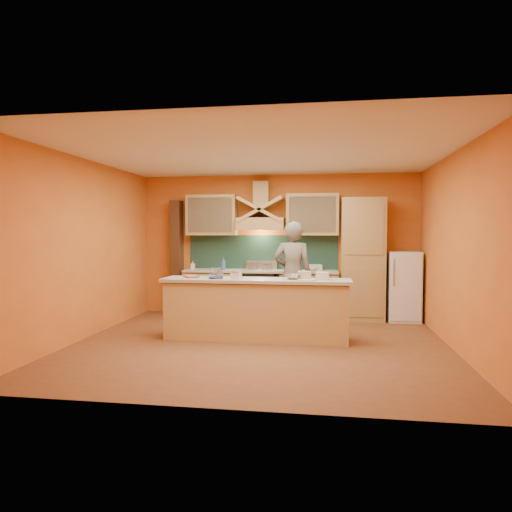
# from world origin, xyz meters

# --- Properties ---
(floor) EXTENTS (5.50, 5.00, 0.01)m
(floor) POSITION_xyz_m (0.00, 0.00, 0.00)
(floor) COLOR brown
(floor) RESTS_ON ground
(ceiling) EXTENTS (5.50, 5.00, 0.01)m
(ceiling) POSITION_xyz_m (0.00, 0.00, 2.80)
(ceiling) COLOR white
(ceiling) RESTS_ON wall_back
(wall_back) EXTENTS (5.50, 0.02, 2.80)m
(wall_back) POSITION_xyz_m (0.00, 2.50, 1.40)
(wall_back) COLOR orange
(wall_back) RESTS_ON floor
(wall_front) EXTENTS (5.50, 0.02, 2.80)m
(wall_front) POSITION_xyz_m (0.00, -2.50, 1.40)
(wall_front) COLOR orange
(wall_front) RESTS_ON floor
(wall_left) EXTENTS (0.02, 5.00, 2.80)m
(wall_left) POSITION_xyz_m (-2.75, 0.00, 1.40)
(wall_left) COLOR orange
(wall_left) RESTS_ON floor
(wall_right) EXTENTS (0.02, 5.00, 2.80)m
(wall_right) POSITION_xyz_m (2.75, 0.00, 1.40)
(wall_right) COLOR orange
(wall_right) RESTS_ON floor
(base_cabinet_left) EXTENTS (1.10, 0.60, 0.86)m
(base_cabinet_left) POSITION_xyz_m (-1.25, 2.20, 0.43)
(base_cabinet_left) COLOR tan
(base_cabinet_left) RESTS_ON floor
(base_cabinet_right) EXTENTS (1.10, 0.60, 0.86)m
(base_cabinet_right) POSITION_xyz_m (0.65, 2.20, 0.43)
(base_cabinet_right) COLOR tan
(base_cabinet_right) RESTS_ON floor
(counter_top) EXTENTS (3.00, 0.62, 0.04)m
(counter_top) POSITION_xyz_m (-0.30, 2.20, 0.90)
(counter_top) COLOR #B4AB98
(counter_top) RESTS_ON base_cabinet_left
(stove) EXTENTS (0.60, 0.58, 0.90)m
(stove) POSITION_xyz_m (-0.30, 2.20, 0.45)
(stove) COLOR black
(stove) RESTS_ON floor
(backsplash) EXTENTS (3.00, 0.03, 0.70)m
(backsplash) POSITION_xyz_m (-0.30, 2.48, 1.25)
(backsplash) COLOR #17332B
(backsplash) RESTS_ON wall_back
(range_hood) EXTENTS (0.92, 0.50, 0.24)m
(range_hood) POSITION_xyz_m (-0.30, 2.25, 1.82)
(range_hood) COLOR tan
(range_hood) RESTS_ON wall_back
(hood_chimney) EXTENTS (0.30, 0.30, 0.50)m
(hood_chimney) POSITION_xyz_m (-0.30, 2.35, 2.40)
(hood_chimney) COLOR tan
(hood_chimney) RESTS_ON wall_back
(upper_cabinet_left) EXTENTS (1.00, 0.35, 0.80)m
(upper_cabinet_left) POSITION_xyz_m (-1.30, 2.33, 2.00)
(upper_cabinet_left) COLOR tan
(upper_cabinet_left) RESTS_ON wall_back
(upper_cabinet_right) EXTENTS (1.00, 0.35, 0.80)m
(upper_cabinet_right) POSITION_xyz_m (0.70, 2.33, 2.00)
(upper_cabinet_right) COLOR tan
(upper_cabinet_right) RESTS_ON wall_back
(pantry_column) EXTENTS (0.80, 0.60, 2.30)m
(pantry_column) POSITION_xyz_m (1.65, 2.20, 1.15)
(pantry_column) COLOR tan
(pantry_column) RESTS_ON floor
(fridge) EXTENTS (0.58, 0.60, 1.30)m
(fridge) POSITION_xyz_m (2.40, 2.20, 0.65)
(fridge) COLOR white
(fridge) RESTS_ON floor
(trim_column_left) EXTENTS (0.20, 0.30, 2.30)m
(trim_column_left) POSITION_xyz_m (-2.05, 2.35, 1.15)
(trim_column_left) COLOR #472816
(trim_column_left) RESTS_ON floor
(island_body) EXTENTS (2.80, 0.55, 0.88)m
(island_body) POSITION_xyz_m (-0.10, 0.30, 0.44)
(island_body) COLOR tan
(island_body) RESTS_ON floor
(island_top) EXTENTS (2.90, 0.62, 0.05)m
(island_top) POSITION_xyz_m (-0.10, 0.30, 0.92)
(island_top) COLOR #B4AB98
(island_top) RESTS_ON island_body
(person) EXTENTS (0.69, 0.47, 1.85)m
(person) POSITION_xyz_m (0.39, 1.39, 0.92)
(person) COLOR #70665B
(person) RESTS_ON floor
(pot_large) EXTENTS (0.26, 0.26, 0.16)m
(pot_large) POSITION_xyz_m (-0.47, 2.15, 0.98)
(pot_large) COLOR #B2B2B9
(pot_large) RESTS_ON stove
(pot_small) EXTENTS (0.21, 0.21, 0.13)m
(pot_small) POSITION_xyz_m (-0.18, 2.18, 0.97)
(pot_small) COLOR silver
(pot_small) RESTS_ON stove
(soap_bottle_a) EXTENTS (0.08, 0.08, 0.17)m
(soap_bottle_a) POSITION_xyz_m (-1.65, 2.14, 1.00)
(soap_bottle_a) COLOR silver
(soap_bottle_a) RESTS_ON counter_top
(soap_bottle_b) EXTENTS (0.12, 0.12, 0.26)m
(soap_bottle_b) POSITION_xyz_m (-1.03, 2.12, 1.05)
(soap_bottle_b) COLOR #2E5E7F
(soap_bottle_b) RESTS_ON counter_top
(bowl_back) EXTENTS (0.26, 0.26, 0.07)m
(bowl_back) POSITION_xyz_m (0.69, 2.21, 0.96)
(bowl_back) COLOR white
(bowl_back) RESTS_ON counter_top
(dish_rack) EXTENTS (0.35, 0.29, 0.11)m
(dish_rack) POSITION_xyz_m (0.72, 2.30, 0.98)
(dish_rack) COLOR silver
(dish_rack) RESTS_ON counter_top
(book_lower) EXTENTS (0.33, 0.35, 0.03)m
(book_lower) POSITION_xyz_m (-1.23, 0.30, 0.96)
(book_lower) COLOR #BE5744
(book_lower) RESTS_ON island_top
(book_upper) EXTENTS (0.29, 0.34, 0.02)m
(book_upper) POSITION_xyz_m (-0.83, 0.25, 0.98)
(book_upper) COLOR #405A8E
(book_upper) RESTS_ON island_top
(jar_large) EXTENTS (0.18, 0.18, 0.16)m
(jar_large) POSITION_xyz_m (-0.75, 0.34, 1.03)
(jar_large) COLOR white
(jar_large) RESTS_ON island_top
(jar_small) EXTENTS (0.17, 0.17, 0.15)m
(jar_small) POSITION_xyz_m (-0.66, 0.20, 1.02)
(jar_small) COLOR silver
(jar_small) RESTS_ON island_top
(kitchen_scale) EXTENTS (0.15, 0.15, 0.11)m
(kitchen_scale) POSITION_xyz_m (-0.38, 0.13, 1.00)
(kitchen_scale) COLOR silver
(kitchen_scale) RESTS_ON island_top
(mixing_bowl) EXTENTS (0.39, 0.39, 0.07)m
(mixing_bowl) POSITION_xyz_m (0.50, 0.33, 0.98)
(mixing_bowl) COLOR white
(mixing_bowl) RESTS_ON island_top
(cloth) EXTENTS (0.29, 0.25, 0.02)m
(cloth) POSITION_xyz_m (0.68, 0.14, 0.95)
(cloth) COLOR #C4B1A1
(cloth) RESTS_ON island_top
(grocery_bag_a) EXTENTS (0.21, 0.18, 0.13)m
(grocery_bag_a) POSITION_xyz_m (0.64, 0.29, 1.01)
(grocery_bag_a) COLOR beige
(grocery_bag_a) RESTS_ON island_top
(grocery_bag_b) EXTENTS (0.20, 0.16, 0.12)m
(grocery_bag_b) POSITION_xyz_m (0.91, 0.28, 1.00)
(grocery_bag_b) COLOR beige
(grocery_bag_b) RESTS_ON island_top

